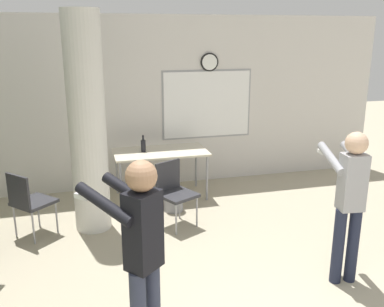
{
  "coord_description": "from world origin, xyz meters",
  "views": [
    {
      "loc": [
        -1.2,
        -1.88,
        2.52
      ],
      "look_at": [
        -0.05,
        2.49,
        1.24
      ],
      "focal_mm": 40.0,
      "sensor_mm": 36.0,
      "label": 1
    }
  ],
  "objects_px": {
    "chair_near_pillar": "(29,200)",
    "person_playing_side": "(349,196)",
    "folding_table": "(161,154)",
    "person_playing_front": "(141,249)",
    "chair_table_front": "(174,189)",
    "bottle_on_table": "(143,145)"
  },
  "relations": [
    {
      "from": "folding_table",
      "to": "chair_near_pillar",
      "type": "height_order",
      "value": "chair_near_pillar"
    },
    {
      "from": "bottle_on_table",
      "to": "chair_near_pillar",
      "type": "bearing_deg",
      "value": -148.08
    },
    {
      "from": "bottle_on_table",
      "to": "chair_table_front",
      "type": "height_order",
      "value": "bottle_on_table"
    },
    {
      "from": "bottle_on_table",
      "to": "folding_table",
      "type": "bearing_deg",
      "value": -8.5
    },
    {
      "from": "folding_table",
      "to": "person_playing_front",
      "type": "height_order",
      "value": "person_playing_front"
    },
    {
      "from": "bottle_on_table",
      "to": "person_playing_side",
      "type": "relative_size",
      "value": 0.16
    },
    {
      "from": "bottle_on_table",
      "to": "chair_near_pillar",
      "type": "xyz_separation_m",
      "value": [
        -1.6,
        -1.0,
        -0.34
      ]
    },
    {
      "from": "folding_table",
      "to": "chair_near_pillar",
      "type": "distance_m",
      "value": 2.1
    },
    {
      "from": "chair_near_pillar",
      "to": "person_playing_side",
      "type": "height_order",
      "value": "person_playing_side"
    },
    {
      "from": "folding_table",
      "to": "person_playing_side",
      "type": "relative_size",
      "value": 0.89
    },
    {
      "from": "chair_table_front",
      "to": "person_playing_side",
      "type": "bearing_deg",
      "value": -51.35
    },
    {
      "from": "bottle_on_table",
      "to": "chair_near_pillar",
      "type": "distance_m",
      "value": 1.91
    },
    {
      "from": "chair_table_front",
      "to": "person_playing_side",
      "type": "distance_m",
      "value": 2.3
    },
    {
      "from": "folding_table",
      "to": "chair_table_front",
      "type": "distance_m",
      "value": 1.08
    },
    {
      "from": "chair_table_front",
      "to": "folding_table",
      "type": "bearing_deg",
      "value": 88.97
    },
    {
      "from": "folding_table",
      "to": "person_playing_front",
      "type": "distance_m",
      "value": 3.55
    },
    {
      "from": "folding_table",
      "to": "chair_table_front",
      "type": "relative_size",
      "value": 1.65
    },
    {
      "from": "folding_table",
      "to": "bottle_on_table",
      "type": "distance_m",
      "value": 0.3
    },
    {
      "from": "chair_table_front",
      "to": "person_playing_front",
      "type": "bearing_deg",
      "value": -107.93
    },
    {
      "from": "bottle_on_table",
      "to": "chair_near_pillar",
      "type": "height_order",
      "value": "bottle_on_table"
    },
    {
      "from": "chair_near_pillar",
      "to": "person_playing_side",
      "type": "distance_m",
      "value": 3.77
    },
    {
      "from": "person_playing_side",
      "to": "chair_table_front",
      "type": "bearing_deg",
      "value": 128.65
    }
  ]
}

